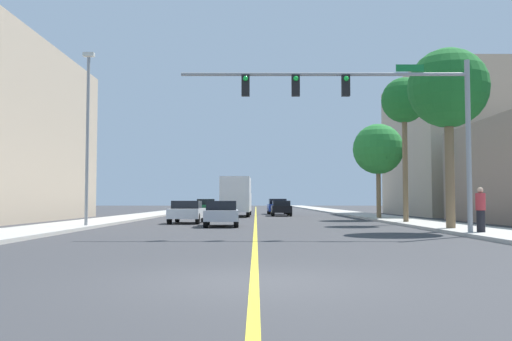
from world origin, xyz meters
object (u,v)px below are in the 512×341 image
(car_green, at_px, (205,207))
(palm_far, at_px, (377,149))
(car_white, at_px, (186,212))
(street_lamp, at_px, (87,130))
(palm_near, at_px, (447,89))
(pedestrian, at_px, (480,210))
(car_silver, at_px, (220,213))
(delivery_truck, at_px, (236,196))
(car_black, at_px, (280,208))
(traffic_signal_mast, at_px, (370,104))
(palm_mid, at_px, (403,102))
(car_blue, at_px, (277,206))

(car_green, bearing_deg, palm_far, -45.11)
(palm_far, xyz_separation_m, car_white, (-13.00, -5.85, -4.34))
(street_lamp, xyz_separation_m, car_green, (3.79, 24.51, -4.18))
(palm_near, height_order, pedestrian, palm_near)
(car_silver, height_order, delivery_truck, delivery_truck)
(street_lamp, distance_m, car_green, 25.14)
(car_black, bearing_deg, car_silver, -101.72)
(car_green, bearing_deg, car_black, -22.96)
(pedestrian, bearing_deg, traffic_signal_mast, 71.04)
(car_green, height_order, car_white, car_green)
(palm_far, height_order, car_black, palm_far)
(car_silver, bearing_deg, car_black, 75.52)
(pedestrian, bearing_deg, car_white, 26.26)
(palm_mid, xyz_separation_m, car_silver, (-10.59, -2.61, -6.46))
(car_black, bearing_deg, palm_mid, -69.47)
(pedestrian, bearing_deg, car_black, -7.90)
(palm_mid, distance_m, palm_far, 7.60)
(street_lamp, bearing_deg, car_green, 81.22)
(car_green, relative_size, car_blue, 1.10)
(traffic_signal_mast, bearing_deg, palm_mid, 68.46)
(palm_far, bearing_deg, palm_near, -90.11)
(palm_near, bearing_deg, car_silver, 156.18)
(palm_mid, relative_size, delivery_truck, 0.95)
(palm_mid, bearing_deg, pedestrian, -89.58)
(palm_near, distance_m, car_green, 30.91)
(car_green, xyz_separation_m, delivery_truck, (3.03, -4.27, 0.98))
(palm_near, relative_size, car_black, 1.81)
(palm_far, height_order, pedestrian, palm_far)
(car_green, bearing_deg, pedestrian, -68.03)
(traffic_signal_mast, relative_size, palm_mid, 1.34)
(palm_far, bearing_deg, car_blue, 112.08)
(car_silver, xyz_separation_m, pedestrian, (10.67, -7.89, 0.32))
(car_blue, bearing_deg, car_black, -90.34)
(car_green, xyz_separation_m, pedestrian, (13.52, -30.44, 0.26))
(traffic_signal_mast, height_order, car_white, traffic_signal_mast)
(palm_mid, bearing_deg, car_silver, -166.14)
(traffic_signal_mast, relative_size, street_lamp, 1.30)
(car_green, relative_size, delivery_truck, 0.49)
(palm_far, distance_m, car_green, 18.98)
(palm_near, relative_size, car_blue, 2.05)
(palm_near, distance_m, car_silver, 12.94)
(car_blue, distance_m, pedestrian, 34.77)
(palm_near, distance_m, car_blue, 32.13)
(palm_mid, height_order, car_white, palm_mid)
(traffic_signal_mast, bearing_deg, car_white, 125.78)
(palm_near, relative_size, car_silver, 1.93)
(car_black, height_order, car_blue, car_blue)
(traffic_signal_mast, xyz_separation_m, car_blue, (-2.36, 34.30, -4.38))
(palm_near, xyz_separation_m, car_blue, (-6.60, 30.93, -5.64))
(car_blue, xyz_separation_m, pedestrian, (6.65, -34.13, 0.23))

